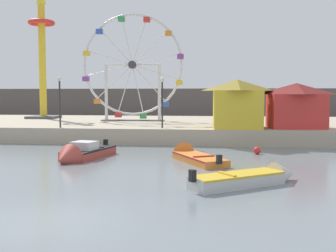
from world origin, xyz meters
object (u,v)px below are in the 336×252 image
object	(u,v)px
carnival_booth_yellow_awning	(237,103)
carnival_booth_red_striped	(296,105)
promenade_lamp_near	(162,95)
promenade_lamp_far	(60,94)
motorboat_orange_hull	(191,156)
ferris_wheel_white_frame	(132,67)
motorboat_faded_red	(81,154)
drop_tower_yellow_tower	(42,57)
motorboat_pale_grey	(253,178)
mooring_buoy_orange	(257,150)

from	to	relation	value
carnival_booth_yellow_awning	carnival_booth_red_striped	size ratio (longest dim) A/B	0.88
carnival_booth_red_striped	promenade_lamp_near	xyz separation A→B (m)	(-9.53, -1.19, 0.70)
carnival_booth_yellow_awning	promenade_lamp_far	distance (m)	12.84
carnival_booth_red_striped	promenade_lamp_far	world-z (taller)	promenade_lamp_far
motorboat_orange_hull	ferris_wheel_white_frame	bearing A→B (deg)	-5.51
motorboat_faded_red	promenade_lamp_far	world-z (taller)	promenade_lamp_far
motorboat_orange_hull	carnival_booth_red_striped	bearing A→B (deg)	-69.76
carnival_booth_yellow_awning	ferris_wheel_white_frame	bearing A→B (deg)	139.78
drop_tower_yellow_tower	promenade_lamp_near	size ratio (longest dim) A/B	3.34
drop_tower_yellow_tower	carnival_booth_red_striped	size ratio (longest dim) A/B	2.76
motorboat_pale_grey	carnival_booth_yellow_awning	size ratio (longest dim) A/B	1.22
carnival_booth_yellow_awning	promenade_lamp_near	distance (m)	5.42
promenade_lamp_near	carnival_booth_yellow_awning	bearing A→B (deg)	8.61
motorboat_orange_hull	promenade_lamp_near	world-z (taller)	promenade_lamp_near
ferris_wheel_white_frame	mooring_buoy_orange	xyz separation A→B (m)	(10.13, -12.32, -5.83)
carnival_booth_red_striped	motorboat_orange_hull	bearing A→B (deg)	-135.48
promenade_lamp_near	motorboat_pale_grey	bearing A→B (deg)	-67.35
motorboat_orange_hull	drop_tower_yellow_tower	xyz separation A→B (m)	(-16.07, 17.54, 7.12)
motorboat_pale_grey	ferris_wheel_white_frame	distance (m)	23.50
mooring_buoy_orange	motorboat_faded_red	bearing A→B (deg)	-161.70
ferris_wheel_white_frame	promenade_lamp_near	bearing A→B (deg)	-64.52
carnival_booth_red_striped	promenade_lamp_near	world-z (taller)	promenade_lamp_near
promenade_lamp_far	motorboat_faded_red	bearing A→B (deg)	-60.98
promenade_lamp_near	ferris_wheel_white_frame	bearing A→B (deg)	115.48
motorboat_faded_red	ferris_wheel_white_frame	distance (m)	16.59
motorboat_pale_grey	ferris_wheel_white_frame	world-z (taller)	ferris_wheel_white_frame
motorboat_orange_hull	mooring_buoy_orange	distance (m)	4.59
motorboat_faded_red	carnival_booth_red_striped	distance (m)	15.90
motorboat_orange_hull	promenade_lamp_near	bearing A→B (deg)	-8.54
promenade_lamp_far	mooring_buoy_orange	distance (m)	14.64
ferris_wheel_white_frame	carnival_booth_yellow_awning	size ratio (longest dim) A/B	2.54
motorboat_faded_red	carnival_booth_yellow_awning	xyz separation A→B (m)	(8.85, 8.36, 2.65)
motorboat_orange_hull	mooring_buoy_orange	size ratio (longest dim) A/B	11.81
carnival_booth_yellow_awning	promenade_lamp_near	world-z (taller)	promenade_lamp_near
drop_tower_yellow_tower	carnival_booth_red_striped	xyz separation A→B (m)	(23.11, -9.51, -4.49)
carnival_booth_red_striped	mooring_buoy_orange	size ratio (longest dim) A/B	9.91
motorboat_faded_red	carnival_booth_yellow_awning	world-z (taller)	carnival_booth_yellow_awning
motorboat_pale_grey	ferris_wheel_white_frame	size ratio (longest dim) A/B	0.48
carnival_booth_red_striped	drop_tower_yellow_tower	bearing A→B (deg)	153.41
motorboat_orange_hull	carnival_booth_yellow_awning	size ratio (longest dim) A/B	1.36
motorboat_faded_red	carnival_booth_yellow_awning	size ratio (longest dim) A/B	1.32
motorboat_orange_hull	motorboat_faded_red	world-z (taller)	motorboat_faded_red
motorboat_orange_hull	promenade_lamp_near	distance (m)	8.00
ferris_wheel_white_frame	mooring_buoy_orange	bearing A→B (deg)	-50.56
motorboat_faded_red	motorboat_pale_grey	bearing A→B (deg)	72.12
carnival_booth_yellow_awning	promenade_lamp_near	xyz separation A→B (m)	(-5.33, -0.81, 0.57)
motorboat_orange_hull	promenade_lamp_far	bearing A→B (deg)	28.92
ferris_wheel_white_frame	motorboat_orange_hull	bearing A→B (deg)	-67.00
drop_tower_yellow_tower	promenade_lamp_near	xyz separation A→B (m)	(13.58, -10.70, -3.79)
motorboat_faded_red	mooring_buoy_orange	world-z (taller)	motorboat_faded_red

